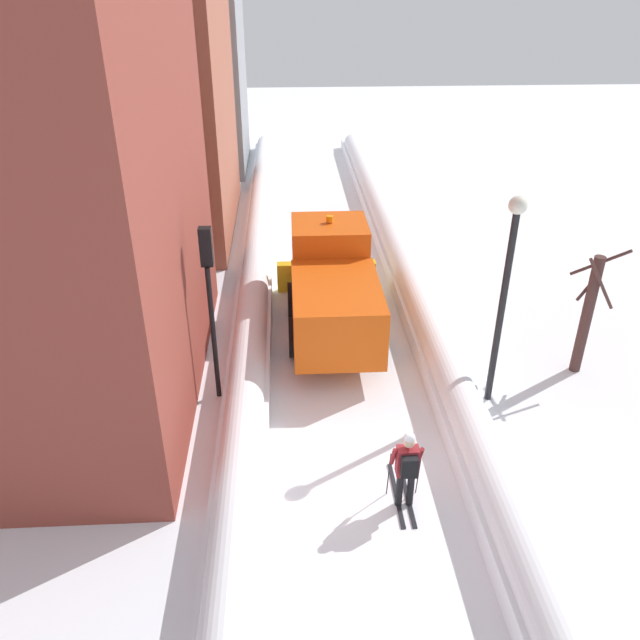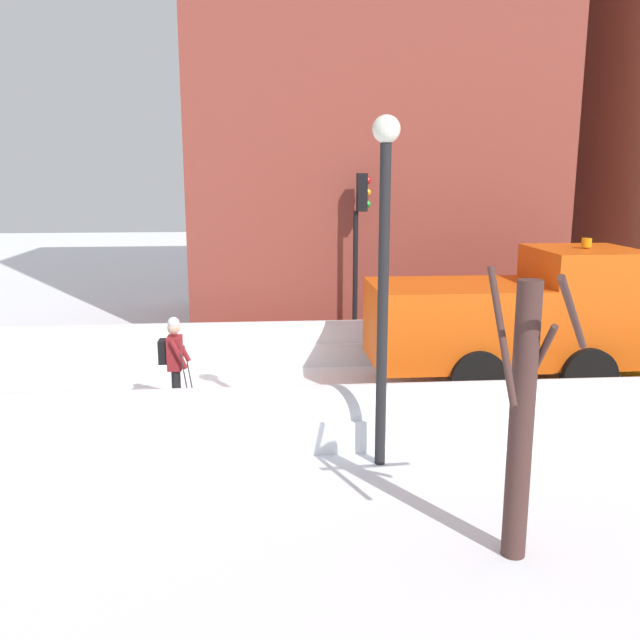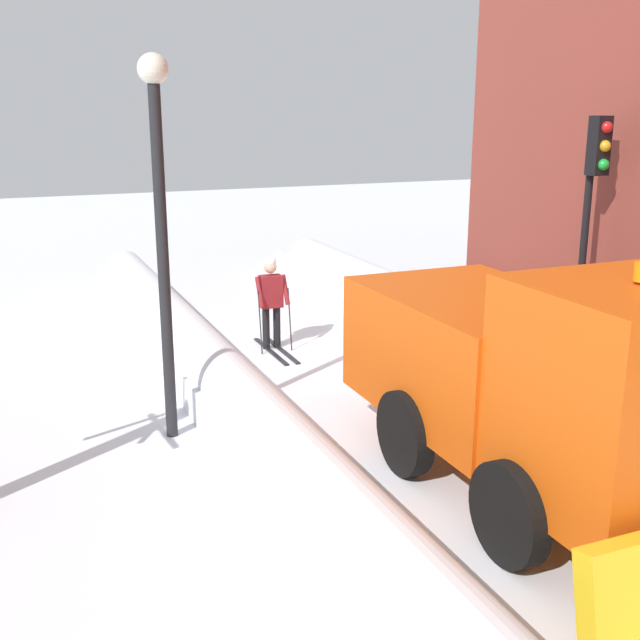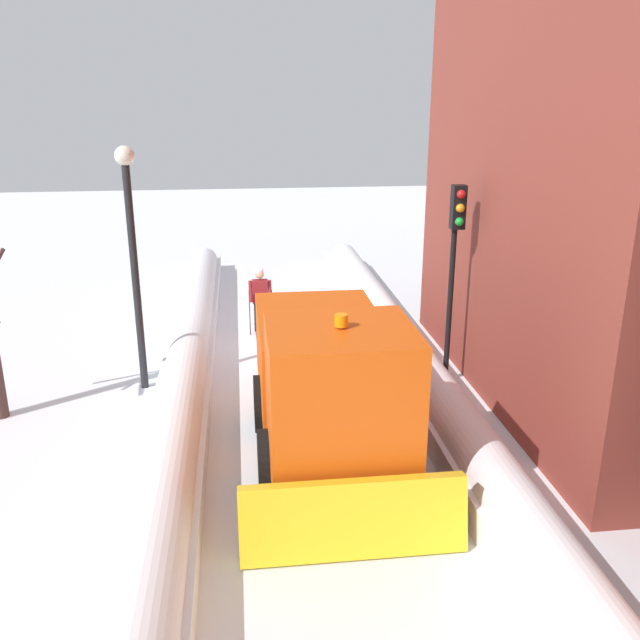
{
  "view_description": "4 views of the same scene",
  "coord_description": "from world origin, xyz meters",
  "px_view_note": "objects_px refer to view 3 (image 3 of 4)",
  "views": [
    {
      "loc": [
        -1.44,
        -9.87,
        9.37
      ],
      "look_at": [
        -0.66,
        3.93,
        1.66
      ],
      "focal_mm": 35.51,
      "sensor_mm": 36.0,
      "label": 1
    },
    {
      "loc": [
        13.17,
        0.94,
        4.39
      ],
      "look_at": [
        0.24,
        2.02,
        1.6
      ],
      "focal_mm": 38.21,
      "sensor_mm": 36.0,
      "label": 2
    },
    {
      "loc": [
        5.5,
        13.06,
        4.55
      ],
      "look_at": [
        0.77,
        1.74,
        1.19
      ],
      "focal_mm": 44.03,
      "sensor_mm": 36.0,
      "label": 3
    },
    {
      "loc": [
        1.26,
        16.78,
        6.18
      ],
      "look_at": [
        -0.51,
        2.2,
        1.24
      ],
      "focal_mm": 38.02,
      "sensor_mm": 36.0,
      "label": 4
    }
  ],
  "objects_px": {
    "skier": "(271,298)",
    "street_lamp": "(160,204)",
    "plow_truck": "(541,380)",
    "traffic_light_pole": "(592,202)"
  },
  "relations": [
    {
      "from": "traffic_light_pole",
      "to": "street_lamp",
      "type": "xyz_separation_m",
      "value": [
        6.69,
        -0.6,
        0.21
      ]
    },
    {
      "from": "plow_truck",
      "to": "traffic_light_pole",
      "type": "height_order",
      "value": "traffic_light_pole"
    },
    {
      "from": "skier",
      "to": "street_lamp",
      "type": "distance_m",
      "value": 4.93
    },
    {
      "from": "plow_truck",
      "to": "skier",
      "type": "height_order",
      "value": "plow_truck"
    },
    {
      "from": "plow_truck",
      "to": "street_lamp",
      "type": "xyz_separation_m",
      "value": [
        3.63,
        -3.44,
        1.82
      ]
    },
    {
      "from": "skier",
      "to": "street_lamp",
      "type": "bearing_deg",
      "value": 51.73
    },
    {
      "from": "skier",
      "to": "traffic_light_pole",
      "type": "bearing_deg",
      "value": 134.76
    },
    {
      "from": "traffic_light_pole",
      "to": "skier",
      "type": "bearing_deg",
      "value": -45.24
    },
    {
      "from": "plow_truck",
      "to": "traffic_light_pole",
      "type": "bearing_deg",
      "value": -137.1
    },
    {
      "from": "plow_truck",
      "to": "traffic_light_pole",
      "type": "distance_m",
      "value": 4.47
    }
  ]
}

